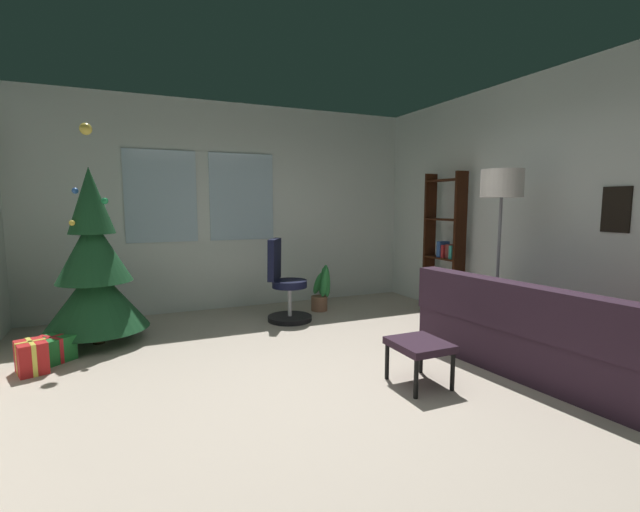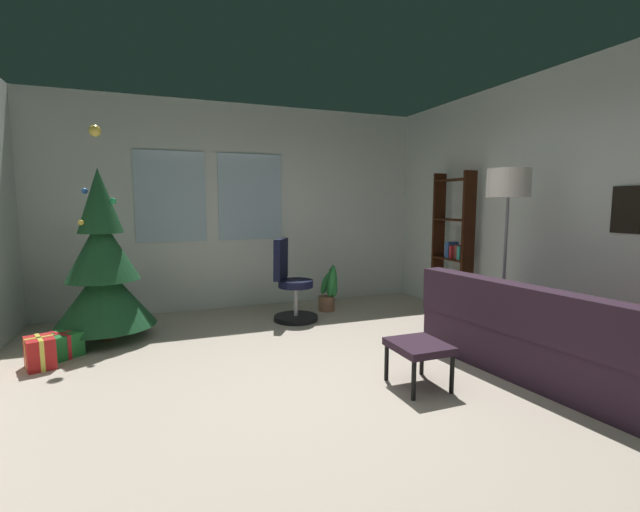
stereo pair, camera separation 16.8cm
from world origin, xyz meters
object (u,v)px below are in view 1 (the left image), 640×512
Objects in this scene: footstool at (419,347)px; potted_plant at (322,289)px; gift_box_green at (52,349)px; gift_box_red at (31,357)px; office_chair at (285,289)px; holiday_tree at (95,272)px; bookshelf at (444,254)px; couch at (558,340)px; floor_lamp at (502,193)px.

footstool is 0.71× the size of potted_plant.
gift_box_green is (-2.83, 1.83, -0.20)m from footstool.
gift_box_red is 2.73m from office_chair.
footstool is at bearing -96.69° from potted_plant.
bookshelf is (4.16, -0.49, 0.04)m from holiday_tree.
potted_plant is at bearing 14.25° from gift_box_green.
bookshelf reaches higher than potted_plant.
office_chair is 0.73m from potted_plant.
bookshelf reaches higher than couch.
office_chair is at bearing 11.26° from gift_box_green.
office_chair is 1.59× the size of potted_plant.
bookshelf is (2.04, -0.55, 0.40)m from office_chair.
bookshelf reaches higher than office_chair.
holiday_tree reaches higher than footstool.
gift_box_red is at bearing 166.14° from floor_lamp.
floor_lamp is (1.35, 0.52, 1.27)m from footstool.
holiday_tree is 6.71× the size of gift_box_red.
footstool is 1.93m from floor_lamp.
holiday_tree is 1.21× the size of bookshelf.
couch is 4.54m from holiday_tree.
gift_box_red is at bearing -115.96° from gift_box_green.
gift_box_red is at bearing -125.68° from holiday_tree.
holiday_tree is at bearing 155.51° from floor_lamp.
office_chair is (2.12, 0.06, -0.36)m from holiday_tree.
couch is 1.19× the size of floor_lamp.
gift_box_red is 0.33× the size of office_chair.
potted_plant is (0.65, 0.30, -0.11)m from office_chair.
bookshelf is at bearing -6.65° from holiday_tree.
holiday_tree is at bearing 173.35° from bookshelf.
office_chair is 0.55× the size of bookshelf.
footstool is (-1.29, 0.26, 0.03)m from couch.
couch is at bearing -11.43° from footstool.
footstool is 3.35m from gift_box_red.
gift_box_green is 0.23× the size of floor_lamp.
gift_box_red is at bearing -177.63° from bookshelf.
couch is 1.31m from footstool.
couch is at bearing -71.25° from potted_plant.
gift_box_red is 0.18× the size of bookshelf.
holiday_tree is 2.84m from potted_plant.
footstool reaches higher than gift_box_red.
footstool is 0.45× the size of office_chair.
floor_lamp is at bearing -17.33° from gift_box_green.
bookshelf is 1.03× the size of floor_lamp.
bookshelf is at bearing 78.62° from couch.
office_chair is (-0.34, 2.32, 0.09)m from footstool.
couch is at bearing -33.88° from holiday_tree.
gift_box_red is (-2.95, 1.58, -0.18)m from footstool.
couch is at bearing -101.38° from bookshelf.
office_chair reaches higher than gift_box_red.
holiday_tree is (-2.47, 2.26, 0.45)m from footstool.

